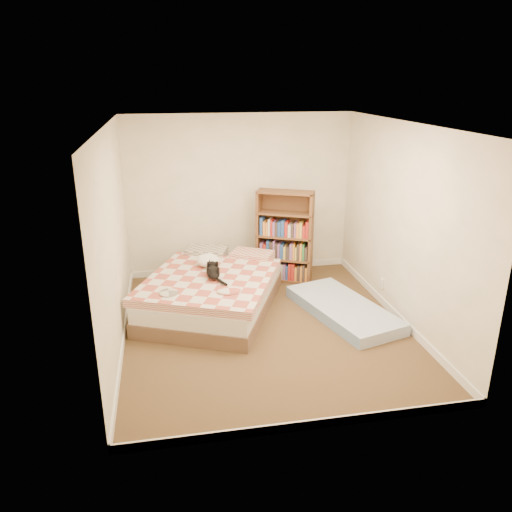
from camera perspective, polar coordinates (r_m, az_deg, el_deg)
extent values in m
cube|color=#462F1E|center=(6.40, 1.04, -8.11)|extent=(3.50, 4.00, 0.01)
cube|color=white|center=(5.68, 1.20, 14.79)|extent=(3.50, 4.00, 0.01)
cube|color=beige|center=(7.82, -1.87, 6.89)|extent=(3.50, 0.01, 2.50)
cube|color=beige|center=(4.11, 6.79, -5.47)|extent=(3.50, 0.01, 2.50)
cube|color=beige|center=(5.84, -15.96, 1.61)|extent=(0.01, 4.00, 2.50)
cube|color=beige|center=(6.49, 16.45, 3.38)|extent=(0.01, 4.00, 2.50)
cube|color=white|center=(8.17, -1.76, -1.36)|extent=(3.50, 0.02, 0.10)
cube|color=white|center=(4.75, 6.14, -18.62)|extent=(3.50, 0.02, 0.10)
cube|color=white|center=(6.30, -14.84, -8.80)|extent=(0.02, 4.00, 0.10)
cube|color=white|center=(6.91, 15.41, -6.21)|extent=(0.02, 4.00, 0.10)
cube|color=white|center=(7.13, 14.20, -3.05)|extent=(0.03, 0.09, 0.13)
cube|color=brown|center=(6.87, -4.87, -5.23)|extent=(2.23, 2.56, 0.19)
cube|color=silver|center=(6.79, -4.92, -3.67)|extent=(2.19, 2.51, 0.21)
cube|color=#B85444|center=(6.73, -4.96, -2.42)|extent=(2.15, 2.24, 0.11)
cube|color=slate|center=(7.45, -8.32, -0.06)|extent=(0.69, 0.58, 0.16)
cube|color=#B85444|center=(7.50, -2.92, 0.27)|extent=(0.69, 0.58, 0.16)
cube|color=brown|center=(7.53, 0.30, 2.07)|extent=(0.16, 0.27, 1.41)
cube|color=brown|center=(7.71, 6.20, 2.40)|extent=(0.16, 0.27, 1.41)
cube|color=brown|center=(7.73, 3.05, 2.53)|extent=(0.78, 0.38, 1.41)
cube|color=brown|center=(7.84, 3.19, -2.54)|extent=(0.89, 0.61, 0.03)
cube|color=brown|center=(7.61, 3.29, 2.31)|extent=(0.89, 0.61, 0.03)
cube|color=brown|center=(7.43, 3.39, 7.28)|extent=(0.89, 0.61, 0.03)
cube|color=#7A9BCC|center=(6.78, 9.94, -6.03)|extent=(1.21, 1.86, 0.15)
ellipsoid|color=black|center=(6.57, -4.93, -1.87)|extent=(0.20, 0.41, 0.13)
sphere|color=black|center=(6.76, -5.12, -1.12)|extent=(0.13, 0.13, 0.12)
cone|color=black|center=(6.78, -5.47, -0.62)|extent=(0.04, 0.04, 0.05)
cone|color=black|center=(6.78, -4.86, -0.59)|extent=(0.04, 0.04, 0.05)
cylinder|color=black|center=(6.34, -3.75, -2.97)|extent=(0.05, 0.23, 0.04)
ellipsoid|color=white|center=(6.95, -5.51, -0.48)|extent=(0.40, 0.42, 0.17)
sphere|color=white|center=(6.85, -4.63, -0.59)|extent=(0.17, 0.17, 0.13)
sphere|color=white|center=(6.82, -4.18, -0.81)|extent=(0.08, 0.08, 0.06)
sphere|color=white|center=(7.01, -6.70, -0.52)|extent=(0.09, 0.09, 0.08)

